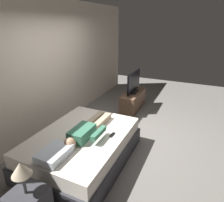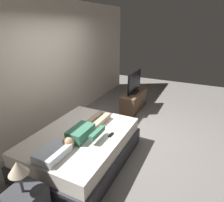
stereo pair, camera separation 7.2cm
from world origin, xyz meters
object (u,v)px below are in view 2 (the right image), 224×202
object	(u,v)px
bed	(81,147)
tv_stand	(134,101)
person	(86,130)
tv	(134,83)
remote	(111,135)
pillow	(52,153)
lamp	(18,168)

from	to	relation	value
bed	tv_stand	xyz separation A→B (m)	(2.48, -0.07, -0.01)
person	tv	distance (m)	2.46
bed	tv	size ratio (longest dim) A/B	2.29
remote	tv_stand	distance (m)	2.36
bed	pillow	size ratio (longest dim) A/B	4.20
remote	person	bearing A→B (deg)	110.47
pillow	person	bearing A→B (deg)	-7.54
person	tv	bearing A→B (deg)	0.52
pillow	tv	bearing A→B (deg)	-1.31
person	tv_stand	bearing A→B (deg)	0.52
bed	lamp	world-z (taller)	lamp
person	lamp	bearing A→B (deg)	-179.55
bed	tv_stand	world-z (taller)	bed
tv_stand	tv	world-z (taller)	tv
tv_stand	tv	bearing A→B (deg)	180.00
tv_stand	tv	xyz separation A→B (m)	(-0.00, 0.00, 0.53)
bed	tv	bearing A→B (deg)	-1.68
remote	lamp	size ratio (longest dim) A/B	0.36
tv_stand	remote	bearing A→B (deg)	-169.48
person	remote	distance (m)	0.44
pillow	person	distance (m)	0.72
person	remote	world-z (taller)	person
person	pillow	bearing A→B (deg)	172.46
tv	pillow	bearing A→B (deg)	178.69
bed	lamp	bearing A→B (deg)	-175.39
bed	remote	xyz separation A→B (m)	(0.18, -0.50, 0.29)
lamp	bed	bearing A→B (deg)	4.61
tv_stand	lamp	world-z (taller)	lamp
person	tv	xyz separation A→B (m)	(2.45, 0.02, 0.16)
tv	lamp	xyz separation A→B (m)	(-3.79, -0.03, 0.07)
tv_stand	person	bearing A→B (deg)	-179.48
remote	bed	bearing A→B (deg)	109.81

